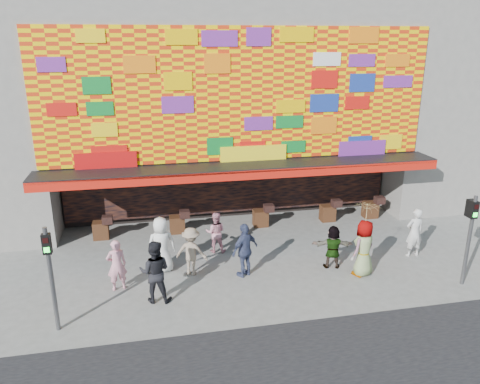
% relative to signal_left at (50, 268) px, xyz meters
% --- Properties ---
extents(ground, '(90.00, 90.00, 0.00)m').
position_rel_signal_left_xyz_m(ground, '(6.20, 1.50, -1.86)').
color(ground, slate).
rests_on(ground, ground).
extents(shop_building, '(15.20, 9.40, 10.00)m').
position_rel_signal_left_xyz_m(shop_building, '(6.20, 9.68, 3.37)').
color(shop_building, gray).
rests_on(shop_building, ground).
extents(neighbor_right, '(11.00, 8.00, 12.00)m').
position_rel_signal_left_xyz_m(neighbor_right, '(19.20, 9.50, 4.14)').
color(neighbor_right, gray).
rests_on(neighbor_right, ground).
extents(signal_left, '(0.22, 0.20, 3.00)m').
position_rel_signal_left_xyz_m(signal_left, '(0.00, 0.00, 0.00)').
color(signal_left, '#59595B').
rests_on(signal_left, ground).
extents(signal_right, '(0.22, 0.20, 3.00)m').
position_rel_signal_left_xyz_m(signal_right, '(12.40, 0.00, 0.00)').
color(signal_right, '#59595B').
rests_on(signal_right, ground).
extents(ped_a, '(1.00, 0.70, 1.94)m').
position_rel_signal_left_xyz_m(ped_a, '(2.95, 2.84, -0.89)').
color(ped_a, silver).
rests_on(ped_a, ground).
extents(ped_b, '(0.69, 0.52, 1.69)m').
position_rel_signal_left_xyz_m(ped_b, '(1.53, 1.89, -1.02)').
color(ped_b, pink).
rests_on(ped_b, ground).
extents(ped_c, '(1.07, 0.91, 1.94)m').
position_rel_signal_left_xyz_m(ped_c, '(2.68, 0.97, -0.89)').
color(ped_c, black).
rests_on(ped_c, ground).
extents(ped_d, '(1.23, 0.99, 1.67)m').
position_rel_signal_left_xyz_m(ped_d, '(3.91, 2.43, -1.03)').
color(ped_d, gray).
rests_on(ped_d, ground).
extents(ped_e, '(1.16, 0.96, 1.86)m').
position_rel_signal_left_xyz_m(ped_e, '(5.63, 1.97, -0.93)').
color(ped_e, '#384063').
rests_on(ped_e, ground).
extents(ped_f, '(1.48, 0.76, 1.52)m').
position_rel_signal_left_xyz_m(ped_f, '(8.71, 1.95, -1.10)').
color(ped_f, gray).
rests_on(ped_f, ground).
extents(ped_g, '(1.12, 0.98, 1.93)m').
position_rel_signal_left_xyz_m(ped_g, '(9.49, 1.23, -0.89)').
color(ped_g, gray).
rests_on(ped_g, ground).
extents(ped_h, '(0.69, 0.47, 1.83)m').
position_rel_signal_left_xyz_m(ped_h, '(11.93, 2.20, -0.95)').
color(ped_h, silver).
rests_on(ped_h, ground).
extents(ped_i, '(0.86, 0.74, 1.54)m').
position_rel_signal_left_xyz_m(ped_i, '(4.97, 4.00, -1.09)').
color(ped_i, '#CB8393').
rests_on(ped_i, ground).
extents(parasol, '(0.99, 1.01, 1.80)m').
position_rel_signal_left_xyz_m(parasol, '(9.49, 1.23, 0.26)').
color(parasol, beige).
rests_on(parasol, ground).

